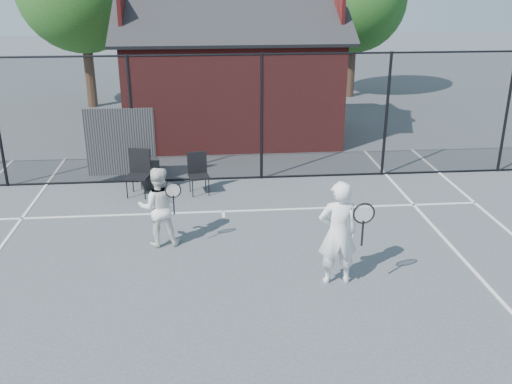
{
  "coord_description": "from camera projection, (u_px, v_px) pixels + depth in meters",
  "views": [
    {
      "loc": [
        -0.29,
        -8.02,
        4.69
      ],
      "look_at": [
        0.53,
        1.24,
        1.1
      ],
      "focal_mm": 40.0,
      "sensor_mm": 36.0,
      "label": 1
    }
  ],
  "objects": [
    {
      "name": "ground",
      "position": [
        230.0,
        284.0,
        9.17
      ],
      "size": [
        80.0,
        80.0,
        0.0
      ],
      "primitive_type": "plane",
      "color": "#43484D",
      "rests_on": "ground"
    },
    {
      "name": "court_lines",
      "position": [
        234.0,
        332.0,
        7.94
      ],
      "size": [
        11.02,
        18.0,
        0.01
      ],
      "color": "silver",
      "rests_on": "ground"
    },
    {
      "name": "fence",
      "position": [
        206.0,
        122.0,
        13.27
      ],
      "size": [
        22.04,
        3.0,
        3.0
      ],
      "color": "black",
      "rests_on": "ground"
    },
    {
      "name": "clubhouse",
      "position": [
        232.0,
        83.0,
        16.99
      ],
      "size": [
        6.5,
        4.36,
        4.19
      ],
      "color": "maroon",
      "rests_on": "ground"
    },
    {
      "name": "tree_right",
      "position": [
        355.0,
        0.0,
        21.76
      ],
      "size": [
        3.97,
        3.97,
        5.7
      ],
      "color": "#372516",
      "rests_on": "ground"
    },
    {
      "name": "player_front",
      "position": [
        338.0,
        233.0,
        8.94
      ],
      "size": [
        0.78,
        0.57,
        1.74
      ],
      "color": "white",
      "rests_on": "ground"
    },
    {
      "name": "player_back",
      "position": [
        158.0,
        207.0,
        10.27
      ],
      "size": [
        0.83,
        0.62,
        1.49
      ],
      "color": "white",
      "rests_on": "ground"
    },
    {
      "name": "chair_left",
      "position": [
        138.0,
        174.0,
        12.64
      ],
      "size": [
        0.58,
        0.6,
        1.01
      ],
      "primitive_type": "cube",
      "rotation": [
        0.0,
        0.0,
        -0.21
      ],
      "color": "black",
      "rests_on": "ground"
    },
    {
      "name": "chair_right",
      "position": [
        199.0,
        175.0,
        12.77
      ],
      "size": [
        0.52,
        0.53,
        0.91
      ],
      "primitive_type": "cube",
      "rotation": [
        0.0,
        0.0,
        0.19
      ],
      "color": "black",
      "rests_on": "ground"
    },
    {
      "name": "waste_bin",
      "position": [
        150.0,
        174.0,
        13.19
      ],
      "size": [
        0.49,
        0.49,
        0.67
      ],
      "primitive_type": "cylinder",
      "rotation": [
        0.0,
        0.0,
        -0.06
      ],
      "color": "black",
      "rests_on": "ground"
    }
  ]
}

